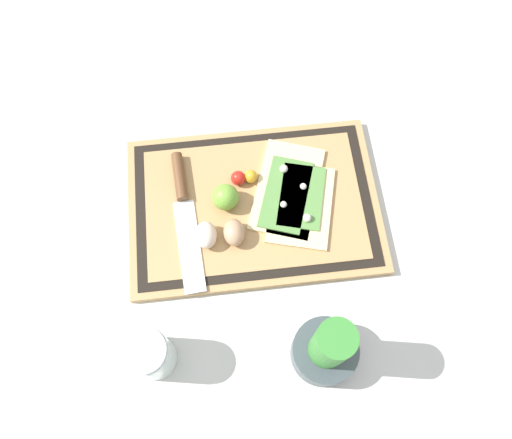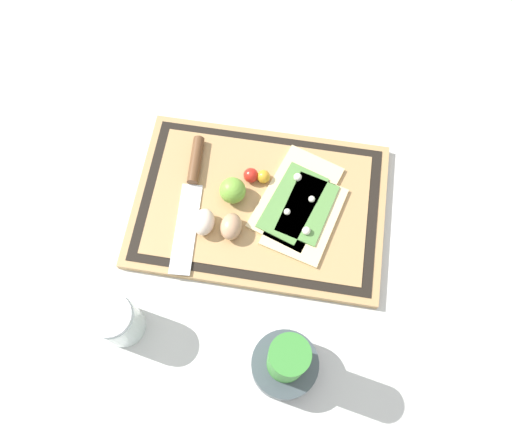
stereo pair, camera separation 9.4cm
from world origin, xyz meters
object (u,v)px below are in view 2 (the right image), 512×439
(knife, at_px, (193,181))
(herb_pot, at_px, (285,363))
(lime, at_px, (233,190))
(cherry_tomato_red, at_px, (251,175))
(egg_pink, at_px, (204,222))
(pizza_slice_far, at_px, (305,215))
(cherry_tomato_yellow, at_px, (265,177))
(egg_brown, at_px, (231,226))
(sauce_jar, at_px, (119,322))
(pizza_slice_near, at_px, (295,198))

(knife, relative_size, herb_pot, 1.51)
(lime, relative_size, cherry_tomato_red, 1.75)
(egg_pink, bearing_deg, cherry_tomato_red, -122.07)
(pizza_slice_far, height_order, herb_pot, herb_pot)
(egg_pink, bearing_deg, cherry_tomato_yellow, -130.62)
(egg_brown, bearing_deg, cherry_tomato_red, -99.34)
(cherry_tomato_red, relative_size, sauce_jar, 0.27)
(lime, distance_m, herb_pot, 0.33)
(egg_brown, bearing_deg, herb_pot, 119.86)
(knife, distance_m, herb_pot, 0.39)
(lime, xyz_separation_m, cherry_tomato_red, (-0.03, -0.04, -0.01))
(lime, distance_m, cherry_tomato_red, 0.05)
(egg_pink, height_order, lime, lime)
(egg_brown, bearing_deg, lime, -82.43)
(pizza_slice_near, height_order, egg_pink, egg_pink)
(pizza_slice_far, relative_size, herb_pot, 1.04)
(knife, distance_m, sauce_jar, 0.30)
(cherry_tomato_yellow, relative_size, sauce_jar, 0.24)
(pizza_slice_far, bearing_deg, egg_pink, 14.98)
(egg_brown, xyz_separation_m, cherry_tomato_yellow, (-0.05, -0.12, -0.01))
(egg_pink, xyz_separation_m, herb_pot, (-0.18, 0.23, 0.02))
(pizza_slice_near, xyz_separation_m, knife, (0.20, -0.00, 0.00))
(pizza_slice_far, xyz_separation_m, herb_pot, (0.00, 0.28, 0.04))
(pizza_slice_far, distance_m, sauce_jar, 0.39)
(pizza_slice_near, distance_m, lime, 0.12)
(pizza_slice_near, xyz_separation_m, sauce_jar, (0.27, 0.29, 0.02))
(cherry_tomato_yellow, distance_m, herb_pot, 0.36)
(pizza_slice_near, relative_size, cherry_tomato_red, 7.76)
(pizza_slice_near, bearing_deg, knife, -1.26)
(egg_pink, bearing_deg, pizza_slice_near, -153.32)
(pizza_slice_near, height_order, lime, lime)
(egg_pink, bearing_deg, pizza_slice_far, -165.02)
(lime, bearing_deg, knife, -11.09)
(pizza_slice_near, height_order, herb_pot, herb_pot)
(pizza_slice_far, xyz_separation_m, cherry_tomato_red, (0.12, -0.06, 0.01))
(pizza_slice_near, xyz_separation_m, lime, (0.12, 0.01, 0.02))
(sauce_jar, bearing_deg, pizza_slice_far, -138.97)
(cherry_tomato_red, height_order, cherry_tomato_yellow, cherry_tomato_red)
(pizza_slice_far, xyz_separation_m, egg_brown, (0.13, 0.05, 0.01))
(sauce_jar, bearing_deg, knife, -102.99)
(egg_brown, distance_m, egg_pink, 0.05)
(pizza_slice_near, bearing_deg, sauce_jar, 46.77)
(pizza_slice_near, bearing_deg, egg_brown, 36.71)
(knife, distance_m, cherry_tomato_red, 0.11)
(lime, relative_size, sauce_jar, 0.47)
(pizza_slice_far, relative_size, egg_pink, 3.74)
(cherry_tomato_yellow, height_order, sauce_jar, sauce_jar)
(pizza_slice_near, distance_m, egg_pink, 0.18)
(egg_brown, bearing_deg, sauce_jar, 52.09)
(pizza_slice_far, xyz_separation_m, lime, (0.14, -0.02, 0.02))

